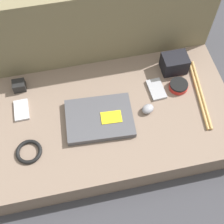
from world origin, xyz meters
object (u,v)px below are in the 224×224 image
(laptop, at_px, (100,118))
(speaker_puck, at_px, (179,86))
(charger_brick, at_px, (19,86))
(phone_black, at_px, (21,110))
(camera_pouch, at_px, (174,63))
(phone_silver, at_px, (156,89))
(computer_mouse, at_px, (148,109))

(laptop, bearing_deg, speaker_puck, 17.09)
(laptop, distance_m, charger_brick, 0.42)
(phone_black, xyz_separation_m, charger_brick, (0.00, 0.12, 0.02))
(laptop, height_order, camera_pouch, camera_pouch)
(laptop, relative_size, charger_brick, 5.33)
(phone_silver, height_order, charger_brick, charger_brick)
(phone_silver, bearing_deg, charger_brick, 164.14)
(laptop, height_order, charger_brick, charger_brick)
(phone_black, bearing_deg, charger_brick, 88.77)
(phone_silver, height_order, camera_pouch, camera_pouch)
(phone_black, bearing_deg, phone_silver, -2.21)
(phone_silver, relative_size, charger_brick, 2.06)
(computer_mouse, height_order, speaker_puck, computer_mouse)
(phone_black, xyz_separation_m, camera_pouch, (0.74, 0.08, 0.04))
(computer_mouse, xyz_separation_m, phone_black, (-0.56, 0.12, -0.01))
(laptop, xyz_separation_m, phone_black, (-0.34, 0.12, -0.01))
(computer_mouse, xyz_separation_m, camera_pouch, (0.19, 0.20, 0.03))
(phone_black, bearing_deg, speaker_puck, -2.68)
(speaker_puck, height_order, phone_black, speaker_puck)
(speaker_puck, bearing_deg, phone_black, 177.87)
(computer_mouse, distance_m, camera_pouch, 0.28)
(phone_silver, xyz_separation_m, charger_brick, (-0.63, 0.14, 0.02))
(laptop, bearing_deg, computer_mouse, 4.09)
(speaker_puck, height_order, charger_brick, charger_brick)
(camera_pouch, bearing_deg, laptop, -153.22)
(laptop, xyz_separation_m, speaker_puck, (0.40, 0.09, 0.00))
(computer_mouse, relative_size, camera_pouch, 0.58)
(speaker_puck, xyz_separation_m, phone_black, (-0.73, 0.03, -0.01))
(phone_black, distance_m, charger_brick, 0.13)
(camera_pouch, bearing_deg, phone_silver, -138.39)
(laptop, height_order, speaker_puck, same)
(laptop, height_order, computer_mouse, computer_mouse)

